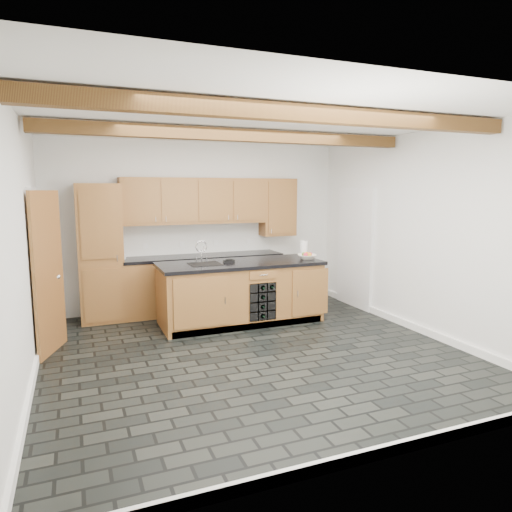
{
  "coord_description": "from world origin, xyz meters",
  "views": [
    {
      "loc": [
        -2.0,
        -5.08,
        2.0
      ],
      "look_at": [
        0.36,
        0.8,
        1.08
      ],
      "focal_mm": 32.0,
      "sensor_mm": 36.0,
      "label": 1
    }
  ],
  "objects": [
    {
      "name": "fruit_bowl",
      "position": [
        1.37,
        1.18,
        0.97
      ],
      "size": [
        0.37,
        0.37,
        0.07
      ],
      "primitive_type": "imported",
      "rotation": [
        0.0,
        0.0,
        -0.32
      ],
      "color": "silver",
      "rests_on": "island"
    },
    {
      "name": "room_shell",
      "position": [
        -0.09,
        0.53,
        1.53
      ],
      "size": [
        5.01,
        5.0,
        5.0
      ],
      "color": "white",
      "rests_on": "ground"
    },
    {
      "name": "island",
      "position": [
        0.31,
        1.28,
        0.46
      ],
      "size": [
        2.48,
        0.96,
        0.93
      ],
      "color": "olive",
      "rests_on": "ground"
    },
    {
      "name": "paper_towel",
      "position": [
        1.42,
        1.39,
        1.06
      ],
      "size": [
        0.12,
        0.12,
        0.26
      ],
      "primitive_type": "cylinder",
      "color": "white",
      "rests_on": "island"
    },
    {
      "name": "fruit_cluster",
      "position": [
        1.37,
        1.18,
        1.0
      ],
      "size": [
        0.16,
        0.17,
        0.07
      ],
      "color": "red",
      "rests_on": "fruit_bowl"
    },
    {
      "name": "kitchen_scale",
      "position": [
        0.13,
        1.32,
        0.95
      ],
      "size": [
        0.16,
        0.1,
        0.05
      ],
      "rotation": [
        0.0,
        0.0,
        -0.05
      ],
      "color": "black",
      "rests_on": "island"
    },
    {
      "name": "mug",
      "position": [
        -1.3,
        2.21,
        0.97
      ],
      "size": [
        0.11,
        0.11,
        0.08
      ],
      "primitive_type": "imported",
      "rotation": [
        0.0,
        0.0,
        0.4
      ],
      "color": "white",
      "rests_on": "back_cabinetry"
    },
    {
      "name": "faucet",
      "position": [
        -0.25,
        1.33,
        0.96
      ],
      "size": [
        0.45,
        0.4,
        0.34
      ],
      "color": "black",
      "rests_on": "island"
    },
    {
      "name": "back_cabinetry",
      "position": [
        -0.38,
        2.24,
        0.98
      ],
      "size": [
        3.65,
        0.62,
        2.2
      ],
      "color": "olive",
      "rests_on": "ground"
    },
    {
      "name": "ground",
      "position": [
        0.0,
        0.0,
        0.0
      ],
      "size": [
        5.0,
        5.0,
        0.0
      ],
      "primitive_type": "plane",
      "color": "black",
      "rests_on": "ground"
    }
  ]
}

